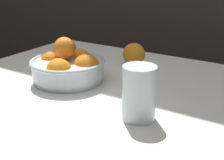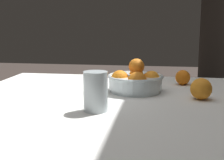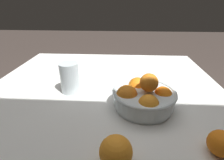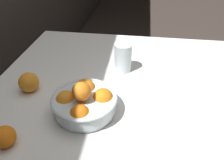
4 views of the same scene
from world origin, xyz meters
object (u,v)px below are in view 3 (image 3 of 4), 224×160
(orange_loose_near_bowl, at_px, (116,152))
(orange_loose_front, at_px, (221,143))
(fruit_bowl, at_px, (143,97))
(juice_glass, at_px, (70,79))

(orange_loose_near_bowl, distance_m, orange_loose_front, 0.28)
(fruit_bowl, distance_m, orange_loose_near_bowl, 0.28)
(orange_loose_front, bearing_deg, fruit_bowl, -49.07)
(juice_glass, height_order, orange_loose_near_bowl, juice_glass)
(fruit_bowl, height_order, orange_loose_front, fruit_bowl)
(juice_glass, height_order, orange_loose_front, juice_glass)
(fruit_bowl, bearing_deg, juice_glass, -19.37)
(fruit_bowl, xyz_separation_m, juice_glass, (0.31, -0.11, 0.02))
(juice_glass, relative_size, orange_loose_near_bowl, 1.62)
(orange_loose_near_bowl, xyz_separation_m, orange_loose_front, (-0.28, -0.05, -0.01))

